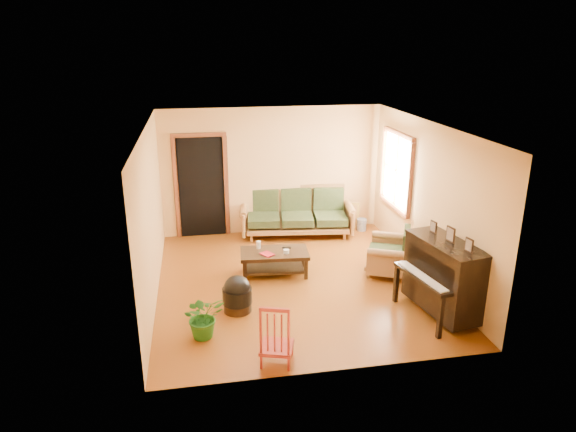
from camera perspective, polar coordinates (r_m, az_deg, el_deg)
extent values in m
plane|color=#64310D|center=(8.68, 0.80, -7.28)|extent=(5.00, 5.00, 0.00)
cube|color=black|center=(10.50, -9.60, 3.15)|extent=(1.08, 0.16, 2.05)
cube|color=white|center=(9.96, 12.00, 4.96)|extent=(0.12, 1.36, 1.46)
cube|color=olive|center=(10.52, 1.01, 0.38)|extent=(2.37, 1.22, 0.97)
cube|color=black|center=(8.86, -1.52, -5.22)|extent=(1.20, 0.72, 0.42)
cube|color=olive|center=(9.00, 11.14, -3.60)|extent=(1.13, 1.15, 0.88)
cube|color=black|center=(7.81, 16.87, -6.66)|extent=(0.97, 1.40, 1.14)
cylinder|color=black|center=(7.75, -5.66, -9.06)|extent=(0.48, 0.48, 0.42)
cube|color=maroon|center=(6.49, -1.27, -12.77)|extent=(0.51, 0.53, 0.85)
cube|color=gold|center=(11.07, 6.75, 0.12)|extent=(0.44, 0.26, 0.58)
cylinder|color=#35559F|center=(11.00, 8.18, -0.96)|extent=(0.27, 0.27, 0.26)
imported|color=#1E5F1B|center=(7.14, -9.35, -10.94)|extent=(0.65, 0.59, 0.62)
imported|color=maroon|center=(8.60, -2.77, -4.42)|extent=(0.26, 0.28, 0.02)
cylinder|color=white|center=(8.90, -3.30, -3.21)|extent=(0.10, 0.10, 0.13)
cylinder|color=white|center=(8.69, -0.20, -3.96)|extent=(0.13, 0.13, 0.07)
cube|color=black|center=(8.92, -0.15, -3.53)|extent=(0.16, 0.07, 0.02)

